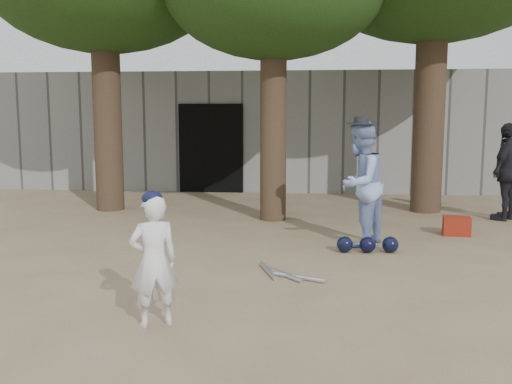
# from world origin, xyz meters

# --- Properties ---
(ground) EXTENTS (70.00, 70.00, 0.00)m
(ground) POSITION_xyz_m (0.00, 0.00, 0.00)
(ground) COLOR #937C5E
(ground) RESTS_ON ground
(boy_player) EXTENTS (0.53, 0.46, 1.22)m
(boy_player) POSITION_xyz_m (-0.12, -1.26, 0.61)
(boy_player) COLOR white
(boy_player) RESTS_ON ground
(spectator_blue) EXTENTS (1.05, 1.12, 1.84)m
(spectator_blue) POSITION_xyz_m (2.02, 2.25, 0.92)
(spectator_blue) COLOR #8EA7DC
(spectator_blue) RESTS_ON ground
(spectator_dark) EXTENTS (1.02, 1.08, 1.79)m
(spectator_dark) POSITION_xyz_m (4.89, 4.58, 0.90)
(spectator_dark) COLOR black
(spectator_dark) RESTS_ON ground
(red_bag) EXTENTS (0.46, 0.37, 0.30)m
(red_bag) POSITION_xyz_m (3.66, 3.11, 0.15)
(red_bag) COLOR maroon
(red_bag) RESTS_ON ground
(back_building) EXTENTS (16.00, 5.24, 3.00)m
(back_building) POSITION_xyz_m (-0.00, 10.33, 1.50)
(back_building) COLOR gray
(back_building) RESTS_ON ground
(helmet_row) EXTENTS (0.87, 0.27, 0.23)m
(helmet_row) POSITION_xyz_m (2.11, 1.77, 0.11)
(helmet_row) COLOR black
(helmet_row) RESTS_ON ground
(bat_pile) EXTENTS (0.84, 0.76, 0.06)m
(bat_pile) POSITION_xyz_m (0.97, 0.47, 0.03)
(bat_pile) COLOR silver
(bat_pile) RESTS_ON ground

